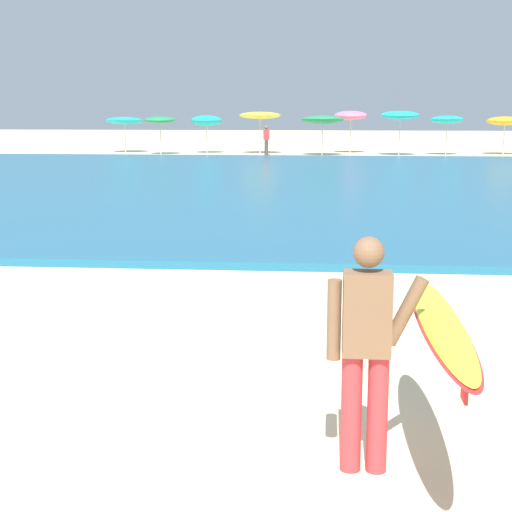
% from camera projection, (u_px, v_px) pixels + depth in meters
% --- Properties ---
extents(ground_plane, '(160.00, 160.00, 0.00)m').
position_uv_depth(ground_plane, '(43.00, 423.00, 6.60)').
color(ground_plane, beige).
extents(sea, '(120.00, 28.00, 0.14)m').
position_uv_depth(sea, '(255.00, 183.00, 26.46)').
color(sea, '#1E6084').
rests_on(sea, ground).
extents(surfer_with_board, '(0.95, 2.67, 1.73)m').
position_uv_depth(surfer_with_board, '(403.00, 335.00, 5.53)').
color(surfer_with_board, red).
rests_on(surfer_with_board, ground).
extents(beach_umbrella_0, '(2.11, 2.13, 2.04)m').
position_uv_depth(beach_umbrella_0, '(125.00, 121.00, 44.49)').
color(beach_umbrella_0, beige).
rests_on(beach_umbrella_0, ground).
extents(beach_umbrella_1, '(1.75, 1.76, 2.08)m').
position_uv_depth(beach_umbrella_1, '(160.00, 120.00, 42.53)').
color(beach_umbrella_1, beige).
rests_on(beach_umbrella_1, ground).
extents(beach_umbrella_2, '(1.73, 1.75, 2.13)m').
position_uv_depth(beach_umbrella_2, '(207.00, 121.00, 43.73)').
color(beach_umbrella_2, beige).
rests_on(beach_umbrella_2, ground).
extents(beach_umbrella_3, '(2.28, 2.29, 2.32)m').
position_uv_depth(beach_umbrella_3, '(260.00, 115.00, 43.26)').
color(beach_umbrella_3, beige).
rests_on(beach_umbrella_3, ground).
extents(beach_umbrella_4, '(2.24, 2.26, 2.17)m').
position_uv_depth(beach_umbrella_4, '(323.00, 120.00, 41.69)').
color(beach_umbrella_4, beige).
rests_on(beach_umbrella_4, ground).
extents(beach_umbrella_5, '(1.84, 1.85, 2.36)m').
position_uv_depth(beach_umbrella_5, '(351.00, 116.00, 43.85)').
color(beach_umbrella_5, beige).
rests_on(beach_umbrella_5, ground).
extents(beach_umbrella_6, '(2.06, 2.06, 2.37)m').
position_uv_depth(beach_umbrella_6, '(400.00, 115.00, 41.52)').
color(beach_umbrella_6, beige).
rests_on(beach_umbrella_6, ground).
extents(beach_umbrella_7, '(1.76, 1.78, 2.15)m').
position_uv_depth(beach_umbrella_7, '(447.00, 120.00, 42.07)').
color(beach_umbrella_7, beige).
rests_on(beach_umbrella_7, ground).
extents(beach_umbrella_8, '(1.95, 1.96, 2.08)m').
position_uv_depth(beach_umbrella_8, '(505.00, 121.00, 42.39)').
color(beach_umbrella_8, beige).
rests_on(beach_umbrella_8, ground).
extents(beachgoer_near_row_left, '(0.32, 0.20, 1.58)m').
position_uv_depth(beachgoer_near_row_left, '(266.00, 139.00, 42.02)').
color(beachgoer_near_row_left, '#383842').
rests_on(beachgoer_near_row_left, ground).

